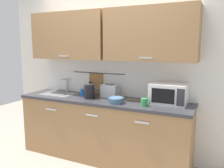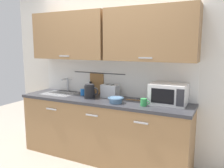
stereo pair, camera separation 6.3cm
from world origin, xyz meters
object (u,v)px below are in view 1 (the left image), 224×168
(mixing_bowl, at_px, (116,100))
(dish_soap_bottle, at_px, (90,88))
(mug_by_kettle, at_px, (144,102))
(wooden_spoon, at_px, (138,100))
(microwave, at_px, (169,94))
(electric_kettle, at_px, (90,91))
(toaster, at_px, (110,91))
(mug_near_sink, at_px, (83,92))

(mixing_bowl, bearing_deg, dish_soap_bottle, 148.71)
(mug_by_kettle, xyz_separation_m, wooden_spoon, (-0.17, 0.24, -0.04))
(microwave, height_order, mixing_bowl, microwave)
(electric_kettle, height_order, toaster, electric_kettle)
(microwave, bearing_deg, wooden_spoon, 178.56)
(mixing_bowl, bearing_deg, toaster, 128.71)
(microwave, relative_size, electric_kettle, 2.03)
(microwave, xyz_separation_m, electric_kettle, (-1.09, -0.16, -0.03))
(electric_kettle, xyz_separation_m, mug_by_kettle, (0.84, -0.07, -0.05))
(mug_near_sink, distance_m, mug_by_kettle, 1.07)
(electric_kettle, xyz_separation_m, mug_near_sink, (-0.20, 0.14, -0.05))
(mug_near_sink, bearing_deg, wooden_spoon, 2.35)
(mug_near_sink, relative_size, mug_by_kettle, 1.00)
(dish_soap_bottle, bearing_deg, microwave, -5.66)
(dish_soap_bottle, bearing_deg, wooden_spoon, -7.78)
(dish_soap_bottle, xyz_separation_m, mixing_bowl, (0.62, -0.38, -0.04))
(toaster, bearing_deg, electric_kettle, -139.85)
(microwave, bearing_deg, dish_soap_bottle, 174.34)
(microwave, xyz_separation_m, mug_by_kettle, (-0.25, -0.23, -0.09))
(microwave, bearing_deg, mug_near_sink, -178.88)
(dish_soap_bottle, xyz_separation_m, wooden_spoon, (0.83, -0.11, -0.08))
(dish_soap_bottle, height_order, mug_by_kettle, dish_soap_bottle)
(electric_kettle, height_order, mug_by_kettle, electric_kettle)
(microwave, distance_m, wooden_spoon, 0.44)
(microwave, xyz_separation_m, mixing_bowl, (-0.64, -0.25, -0.09))
(electric_kettle, bearing_deg, wooden_spoon, 14.43)
(wooden_spoon, bearing_deg, dish_soap_bottle, 172.22)
(toaster, xyz_separation_m, wooden_spoon, (0.44, -0.02, -0.09))
(electric_kettle, height_order, dish_soap_bottle, electric_kettle)
(mixing_bowl, height_order, mug_by_kettle, mug_by_kettle)
(toaster, bearing_deg, mixing_bowl, -51.29)
(mug_near_sink, height_order, mixing_bowl, mug_near_sink)
(wooden_spoon, bearing_deg, mug_by_kettle, -55.05)
(dish_soap_bottle, relative_size, mug_near_sink, 1.63)
(mug_by_kettle, bearing_deg, toaster, 156.67)
(electric_kettle, bearing_deg, mug_near_sink, 146.21)
(microwave, xyz_separation_m, mug_near_sink, (-1.30, -0.03, -0.09))
(electric_kettle, distance_m, mug_near_sink, 0.25)
(mug_near_sink, relative_size, mixing_bowl, 0.56)
(wooden_spoon, bearing_deg, microwave, -1.44)
(mug_near_sink, relative_size, toaster, 0.47)
(electric_kettle, height_order, mixing_bowl, electric_kettle)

